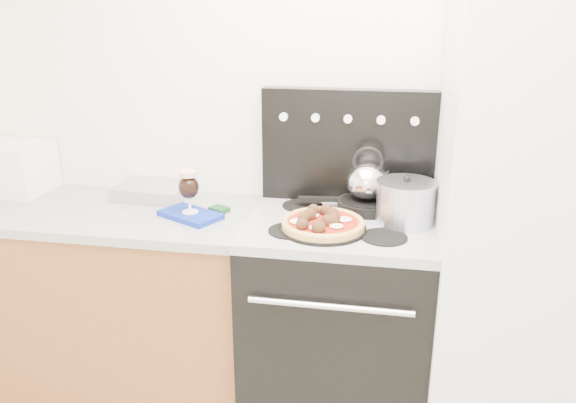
% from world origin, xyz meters
% --- Properties ---
extents(room_shell, '(3.52, 3.01, 2.52)m').
position_xyz_m(room_shell, '(0.00, 0.29, 1.25)').
color(room_shell, beige).
rests_on(room_shell, ground).
extents(base_cabinet, '(1.45, 0.60, 0.86)m').
position_xyz_m(base_cabinet, '(-1.02, 1.20, 0.43)').
color(base_cabinet, brown).
rests_on(base_cabinet, ground).
extents(countertop, '(1.48, 0.63, 0.04)m').
position_xyz_m(countertop, '(-1.02, 1.20, 0.88)').
color(countertop, '#A0A0A1').
rests_on(countertop, base_cabinet).
extents(stove_body, '(0.76, 0.65, 0.88)m').
position_xyz_m(stove_body, '(0.08, 1.18, 0.44)').
color(stove_body, black).
rests_on(stove_body, ground).
extents(cooktop, '(0.76, 0.65, 0.04)m').
position_xyz_m(cooktop, '(0.08, 1.18, 0.90)').
color(cooktop, '#ADADB2').
rests_on(cooktop, stove_body).
extents(backguard, '(0.76, 0.08, 0.50)m').
position_xyz_m(backguard, '(0.08, 1.45, 1.17)').
color(backguard, black).
rests_on(backguard, cooktop).
extents(fridge, '(0.64, 0.68, 1.90)m').
position_xyz_m(fridge, '(0.78, 1.15, 0.95)').
color(fridge, silver).
rests_on(fridge, ground).
extents(toaster_oven, '(0.38, 0.29, 0.24)m').
position_xyz_m(toaster_oven, '(-1.55, 1.35, 1.02)').
color(toaster_oven, white).
rests_on(toaster_oven, countertop).
extents(foil_sheet, '(0.33, 0.25, 0.06)m').
position_xyz_m(foil_sheet, '(-0.82, 1.37, 0.93)').
color(foil_sheet, silver).
rests_on(foil_sheet, countertop).
extents(oven_mitt, '(0.30, 0.26, 0.02)m').
position_xyz_m(oven_mitt, '(-0.56, 1.15, 0.91)').
color(oven_mitt, '#1229A8').
rests_on(oven_mitt, countertop).
extents(beer_glass, '(0.09, 0.09, 0.19)m').
position_xyz_m(beer_glass, '(-0.56, 1.15, 1.02)').
color(beer_glass, black).
rests_on(beer_glass, oven_mitt).
extents(pizza_pan, '(0.44, 0.44, 0.01)m').
position_xyz_m(pizza_pan, '(0.02, 1.06, 0.93)').
color(pizza_pan, black).
rests_on(pizza_pan, cooktop).
extents(pizza, '(0.37, 0.37, 0.05)m').
position_xyz_m(pizza, '(0.02, 1.06, 0.95)').
color(pizza, '#C68B44').
rests_on(pizza, pizza_pan).
extents(skillet, '(0.28, 0.28, 0.04)m').
position_xyz_m(skillet, '(0.18, 1.33, 0.94)').
color(skillet, black).
rests_on(skillet, cooktop).
extents(tea_kettle, '(0.20, 0.20, 0.20)m').
position_xyz_m(tea_kettle, '(0.18, 1.33, 1.06)').
color(tea_kettle, white).
rests_on(tea_kettle, skillet).
extents(stock_pot, '(0.23, 0.23, 0.17)m').
position_xyz_m(stock_pot, '(0.34, 1.20, 1.00)').
color(stock_pot, silver).
rests_on(stock_pot, cooktop).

